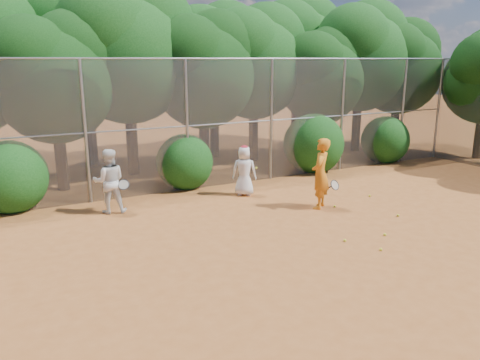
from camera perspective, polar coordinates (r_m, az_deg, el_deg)
ground at (r=10.36m, az=11.49°, el=-8.34°), size 80.00×80.00×0.00m
fence_back at (r=14.77m, az=-3.27°, el=7.00°), size 20.05×0.09×4.03m
tree_2 at (r=15.28m, az=-21.69°, el=12.05°), size 3.99×3.47×5.47m
tree_3 at (r=16.73m, az=-13.49°, el=15.56°), size 4.89×4.26×6.70m
tree_4 at (r=16.96m, az=-4.43°, el=13.73°), size 4.19×3.64×5.73m
tree_5 at (r=18.79m, az=1.82°, el=14.71°), size 4.51×3.92×6.17m
tree_6 at (r=19.32m, az=9.94°, el=12.79°), size 3.86×3.36×5.29m
tree_7 at (r=21.38m, az=14.57°, el=14.87°), size 4.77×4.14×6.53m
tree_8 at (r=22.54m, az=18.91°, el=13.34°), size 4.25×3.70×5.82m
tree_10 at (r=18.68m, az=-18.36°, el=15.80°), size 5.15×4.48×7.06m
tree_11 at (r=19.77m, az=-3.15°, el=15.02°), size 4.64×4.03×6.35m
tree_12 at (r=22.52m, az=7.07°, el=15.76°), size 5.02×4.37×6.88m
bush_0 at (r=13.97m, az=-26.30°, el=0.69°), size 2.00×2.00×2.00m
bush_1 at (r=14.90m, az=-6.77°, el=2.50°), size 1.80×1.80×1.80m
bush_2 at (r=17.24m, az=8.97°, el=4.72°), size 2.20×2.20×2.20m
bush_3 at (r=19.53m, az=17.29°, el=4.93°), size 1.90×1.90×1.90m
player_yellow at (r=12.86m, az=9.79°, el=0.77°), size 0.93×0.82×1.94m
player_teen at (r=13.94m, az=0.53°, el=1.16°), size 0.87×0.79×1.52m
player_white at (r=12.79m, az=-15.65°, el=-0.14°), size 0.96×0.84×1.72m
ball_0 at (r=11.41m, az=17.24°, el=-6.37°), size 0.07×0.07×0.07m
ball_1 at (r=13.21m, az=11.47°, el=-3.15°), size 0.07×0.07×0.07m
ball_2 at (r=10.83m, az=12.67°, el=-7.20°), size 0.07×0.07×0.07m
ball_3 at (r=12.87m, az=18.71°, el=-4.11°), size 0.07×0.07×0.07m
ball_4 at (r=10.53m, az=16.80°, el=-8.11°), size 0.07×0.07×0.07m
ball_5 at (r=14.45m, az=15.53°, el=-1.86°), size 0.07×0.07×0.07m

